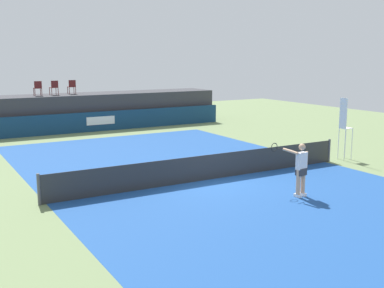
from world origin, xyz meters
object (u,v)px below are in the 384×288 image
spectator_chair_center (72,86)px  tennis_player (300,168)px  spectator_chair_far_left (38,88)px  net_post_near (39,189)px  spectator_chair_left (54,87)px  net_post_far (329,150)px  umpire_chair (344,124)px  tennis_ball (221,172)px

spectator_chair_center → tennis_player: 18.93m
spectator_chair_far_left → tennis_player: (4.19, -18.45, -1.73)m
spectator_chair_center → net_post_near: 16.54m
spectator_chair_left → spectator_chair_center: bearing=8.6°
net_post_near → net_post_far: same height
umpire_chair → net_post_near: bearing=-180.0°
net_post_far → spectator_chair_center: bearing=113.8°
spectator_chair_left → spectator_chair_center: 1.17m
spectator_chair_center → tennis_ball: 15.14m
spectator_chair_far_left → tennis_ball: bearing=-75.8°
net_post_near → tennis_player: 8.33m
umpire_chair → tennis_player: (-5.65, -3.34, -0.63)m
spectator_chair_far_left → umpire_chair: (9.83, -15.11, -1.11)m
umpire_chair → tennis_ball: 6.36m
spectator_chair_left → spectator_chair_far_left: bearing=-173.4°
umpire_chair → net_post_far: umpire_chair is taller
spectator_chair_far_left → umpire_chair: spectator_chair_far_left is taller
umpire_chair → net_post_near: 13.31m
net_post_far → tennis_player: (-4.78, -3.33, 0.46)m
spectator_chair_center → umpire_chair: size_ratio=0.32×
net_post_far → tennis_ball: net_post_far is taller
spectator_chair_far_left → tennis_ball: 15.23m
net_post_near → tennis_ball: net_post_near is taller
spectator_chair_left → tennis_ball: (2.68, -14.65, -2.66)m
net_post_near → tennis_player: size_ratio=0.56×
spectator_chair_left → tennis_player: 18.91m
tennis_ball → net_post_far: bearing=-6.3°
net_post_far → tennis_ball: (-5.28, 0.58, -0.46)m
tennis_ball → umpire_chair: bearing=-5.3°
spectator_chair_far_left → tennis_player: spectator_chair_far_left is taller
umpire_chair → tennis_player: bearing=-149.4°
spectator_chair_center → tennis_ball: size_ratio=13.06×
spectator_chair_left → tennis_player: spectator_chair_left is taller
spectator_chair_left → net_post_far: size_ratio=0.89×
net_post_far → tennis_player: size_ratio=0.56×
spectator_chair_center → net_post_far: size_ratio=0.89×
spectator_chair_center → net_post_far: 16.98m
spectator_chair_far_left → umpire_chair: 18.06m
net_post_near → net_post_far: size_ratio=1.00×
umpire_chair → tennis_player: 6.59m
net_post_near → net_post_far: bearing=0.0°
net_post_near → spectator_chair_center: bearing=70.0°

